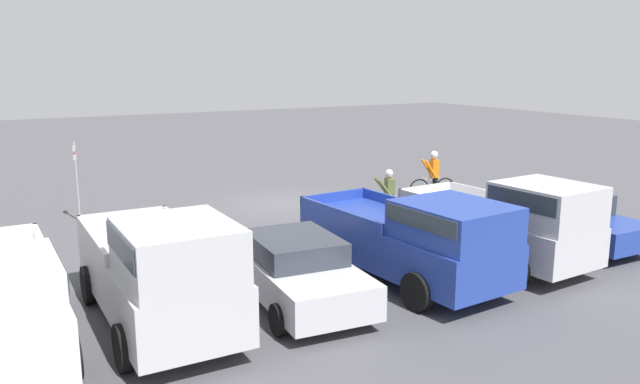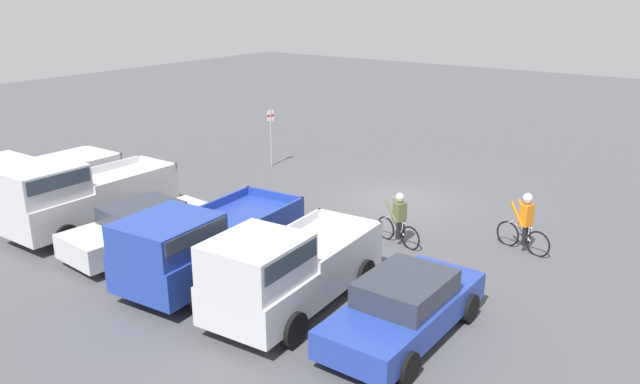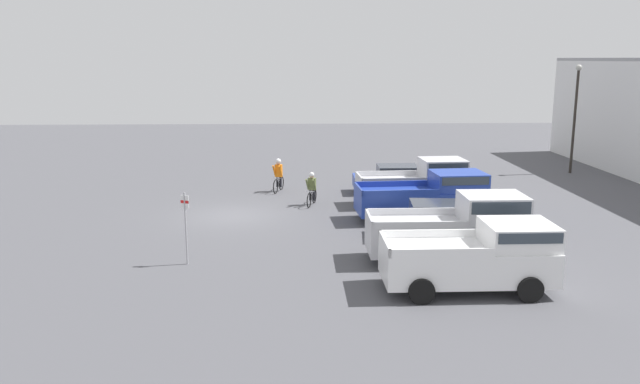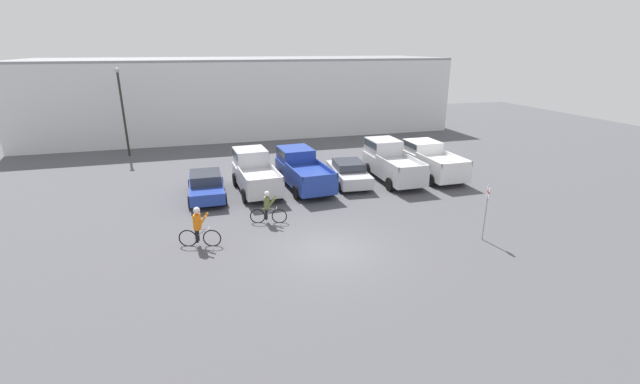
% 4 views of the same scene
% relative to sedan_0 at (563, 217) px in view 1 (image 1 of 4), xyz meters
% --- Properties ---
extents(ground_plane, '(80.00, 80.00, 0.00)m').
position_rel_sedan_0_xyz_m(ground_plane, '(4.57, -8.04, -0.72)').
color(ground_plane, '#4C4C51').
extents(sedan_0, '(2.00, 4.58, 1.44)m').
position_rel_sedan_0_xyz_m(sedan_0, '(0.00, 0.00, 0.00)').
color(sedan_0, '#233D9E').
rests_on(sedan_0, ground_plane).
extents(pickup_truck_0, '(2.42, 5.18, 2.20)m').
position_rel_sedan_0_xyz_m(pickup_truck_0, '(2.77, 0.68, 0.40)').
color(pickup_truck_0, silver).
rests_on(pickup_truck_0, ground_plane).
extents(pickup_truck_1, '(2.56, 5.63, 2.07)m').
position_rel_sedan_0_xyz_m(pickup_truck_1, '(5.57, 0.56, 0.36)').
color(pickup_truck_1, '#233D9E').
rests_on(pickup_truck_1, ground_plane).
extents(sedan_1, '(2.27, 4.62, 1.41)m').
position_rel_sedan_0_xyz_m(sedan_1, '(8.40, 0.20, -0.02)').
color(sedan_1, silver).
rests_on(sedan_1, ground_plane).
extents(pickup_truck_2, '(2.18, 5.34, 2.33)m').
position_rel_sedan_0_xyz_m(pickup_truck_2, '(11.20, 0.33, 0.46)').
color(pickup_truck_2, silver).
rests_on(pickup_truck_2, ground_plane).
extents(cyclist_0, '(1.71, 0.59, 1.62)m').
position_rel_sedan_0_xyz_m(cyclist_0, '(2.64, -4.52, 0.08)').
color(cyclist_0, black).
rests_on(cyclist_0, ground_plane).
extents(cyclist_1, '(1.73, 0.59, 1.78)m').
position_rel_sedan_0_xyz_m(cyclist_1, '(-0.54, -6.20, 0.18)').
color(cyclist_1, black).
rests_on(cyclist_1, ground_plane).
extents(fire_lane_sign, '(0.13, 0.29, 2.50)m').
position_rel_sedan_0_xyz_m(fire_lane_sign, '(11.27, -8.98, 0.78)').
color(fire_lane_sign, '#9E9EA3').
rests_on(fire_lane_sign, ground_plane).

